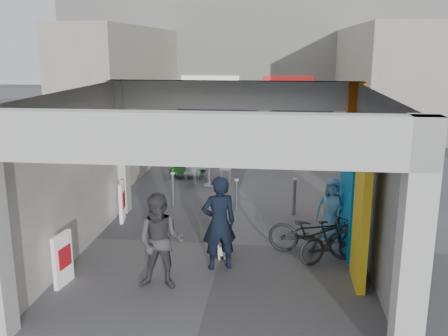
# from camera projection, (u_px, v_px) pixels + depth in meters

# --- Properties ---
(ground) EXTENTS (90.00, 90.00, 0.00)m
(ground) POSITION_uv_depth(u_px,v_px,m) (224.00, 244.00, 11.23)
(ground) COLOR #5E5D63
(ground) RESTS_ON ground
(arcade_canopy) EXTENTS (6.40, 6.45, 6.40)m
(arcade_canopy) POSITION_uv_depth(u_px,v_px,m) (247.00, 152.00, 9.83)
(arcade_canopy) COLOR beige
(arcade_canopy) RESTS_ON ground
(far_building) EXTENTS (18.00, 4.08, 8.00)m
(far_building) POSITION_uv_depth(u_px,v_px,m) (257.00, 54.00, 23.79)
(far_building) COLOR white
(far_building) RESTS_ON ground
(plaza_bldg_left) EXTENTS (2.00, 9.00, 5.00)m
(plaza_bldg_left) POSITION_uv_depth(u_px,v_px,m) (126.00, 97.00, 18.37)
(plaza_bldg_left) COLOR #AEA790
(plaza_bldg_left) RESTS_ON ground
(plaza_bldg_right) EXTENTS (2.00, 9.00, 5.00)m
(plaza_bldg_right) POSITION_uv_depth(u_px,v_px,m) (377.00, 100.00, 17.38)
(plaza_bldg_right) COLOR #AEA790
(plaza_bldg_right) RESTS_ON ground
(bollard_left) EXTENTS (0.09, 0.09, 0.95)m
(bollard_left) POSITION_uv_depth(u_px,v_px,m) (173.00, 190.00, 13.75)
(bollard_left) COLOR gray
(bollard_left) RESTS_ON ground
(bollard_center) EXTENTS (0.09, 0.09, 0.86)m
(bollard_center) POSITION_uv_depth(u_px,v_px,m) (237.00, 195.00, 13.41)
(bollard_center) COLOR gray
(bollard_center) RESTS_ON ground
(bollard_right) EXTENTS (0.09, 0.09, 0.97)m
(bollard_right) POSITION_uv_depth(u_px,v_px,m) (294.00, 197.00, 13.08)
(bollard_right) COLOR gray
(bollard_right) RESTS_ON ground
(advert_board_near) EXTENTS (0.17, 0.56, 1.00)m
(advert_board_near) POSITION_uv_depth(u_px,v_px,m) (63.00, 259.00, 9.21)
(advert_board_near) COLOR white
(advert_board_near) RESTS_ON ground
(advert_board_far) EXTENTS (0.19, 0.56, 1.00)m
(advert_board_far) POSITION_uv_depth(u_px,v_px,m) (122.00, 202.00, 12.62)
(advert_board_far) COLOR white
(advert_board_far) RESTS_ON ground
(cafe_set) EXTENTS (1.42, 1.14, 0.86)m
(cafe_set) POSITION_uv_depth(u_px,v_px,m) (207.00, 173.00, 16.23)
(cafe_set) COLOR #A5A5AA
(cafe_set) RESTS_ON ground
(produce_stand) EXTENTS (1.15, 0.62, 0.76)m
(produce_stand) POSITION_uv_depth(u_px,v_px,m) (188.00, 169.00, 16.81)
(produce_stand) COLOR black
(produce_stand) RESTS_ON ground
(crate_stack) EXTENTS (0.55, 0.50, 0.56)m
(crate_stack) POSITION_uv_depth(u_px,v_px,m) (268.00, 154.00, 19.26)
(crate_stack) COLOR #1E5F1B
(crate_stack) RESTS_ON ground
(border_collie) EXTENTS (0.26, 0.51, 0.71)m
(border_collie) POSITION_uv_depth(u_px,v_px,m) (223.00, 245.00, 10.46)
(border_collie) COLOR black
(border_collie) RESTS_ON ground
(man_with_dog) EXTENTS (0.81, 0.68, 1.90)m
(man_with_dog) POSITION_uv_depth(u_px,v_px,m) (219.00, 223.00, 9.80)
(man_with_dog) COLOR black
(man_with_dog) RESTS_ON ground
(man_back_turned) EXTENTS (0.87, 0.68, 1.79)m
(man_back_turned) POSITION_uv_depth(u_px,v_px,m) (161.00, 242.00, 9.01)
(man_back_turned) COLOR #424244
(man_back_turned) RESTS_ON ground
(man_elderly) EXTENTS (0.72, 0.47, 1.47)m
(man_elderly) POSITION_uv_depth(u_px,v_px,m) (331.00, 209.00, 11.32)
(man_elderly) COLOR #5B8FB2
(man_elderly) RESTS_ON ground
(man_crates) EXTENTS (1.17, 0.77, 1.85)m
(man_crates) POSITION_uv_depth(u_px,v_px,m) (277.00, 141.00, 18.37)
(man_crates) COLOR black
(man_crates) RESTS_ON ground
(bicycle_front) EXTENTS (2.02, 1.06, 1.01)m
(bicycle_front) POSITION_uv_depth(u_px,v_px,m) (313.00, 233.00, 10.52)
(bicycle_front) COLOR black
(bicycle_front) RESTS_ON ground
(bicycle_rear) EXTENTS (1.55, 1.13, 0.92)m
(bicycle_rear) POSITION_uv_depth(u_px,v_px,m) (332.00, 241.00, 10.20)
(bicycle_rear) COLOR black
(bicycle_rear) RESTS_ON ground
(white_van) EXTENTS (4.01, 2.64, 1.27)m
(white_van) POSITION_uv_depth(u_px,v_px,m) (297.00, 134.00, 21.62)
(white_van) COLOR white
(white_van) RESTS_ON ground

